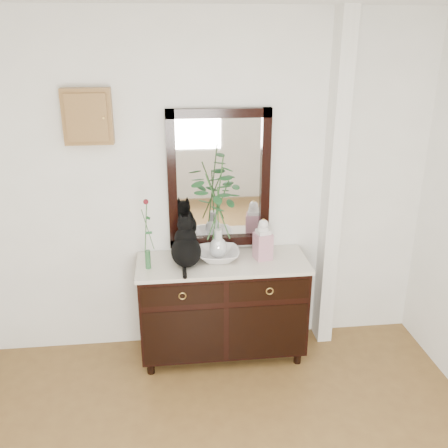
{
  "coord_description": "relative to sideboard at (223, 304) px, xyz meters",
  "views": [
    {
      "loc": [
        -0.29,
        -1.76,
        2.51
      ],
      "look_at": [
        0.1,
        1.63,
        1.2
      ],
      "focal_mm": 40.0,
      "sensor_mm": 36.0,
      "label": 1
    }
  ],
  "objects": [
    {
      "name": "wall_back",
      "position": [
        -0.1,
        0.25,
        0.88
      ],
      "size": [
        3.6,
        0.04,
        2.7
      ],
      "primitive_type": "cube",
      "color": "white",
      "rests_on": "ground"
    },
    {
      "name": "pilaster",
      "position": [
        0.9,
        0.17,
        0.88
      ],
      "size": [
        0.12,
        0.2,
        2.7
      ],
      "primitive_type": "cube",
      "color": "white",
      "rests_on": "ground"
    },
    {
      "name": "sideboard",
      "position": [
        0.0,
        0.0,
        0.0
      ],
      "size": [
        1.33,
        0.52,
        0.82
      ],
      "color": "black",
      "rests_on": "ground"
    },
    {
      "name": "wall_mirror",
      "position": [
        -0.0,
        0.24,
        0.97
      ],
      "size": [
        0.8,
        0.06,
        1.1
      ],
      "color": "black",
      "rests_on": "wall_back"
    },
    {
      "name": "key_cabinet",
      "position": [
        -0.95,
        0.21,
        1.48
      ],
      "size": [
        0.35,
        0.1,
        0.4
      ],
      "primitive_type": "cube",
      "color": "brown",
      "rests_on": "wall_back"
    },
    {
      "name": "cat",
      "position": [
        -0.28,
        -0.03,
        0.56
      ],
      "size": [
        0.26,
        0.32,
        0.37
      ],
      "primitive_type": null,
      "rotation": [
        0.0,
        0.0,
        -0.0
      ],
      "color": "black",
      "rests_on": "sideboard"
    },
    {
      "name": "lotus_bowl",
      "position": [
        -0.03,
        0.04,
        0.42
      ],
      "size": [
        0.34,
        0.34,
        0.08
      ],
      "primitive_type": "imported",
      "rotation": [
        0.0,
        0.0,
        -0.04
      ],
      "color": "silver",
      "rests_on": "sideboard"
    },
    {
      "name": "vase_branches",
      "position": [
        -0.03,
        0.04,
        0.81
      ],
      "size": [
        0.47,
        0.47,
        0.82
      ],
      "primitive_type": null,
      "rotation": [
        0.0,
        0.0,
        0.24
      ],
      "color": "silver",
      "rests_on": "lotus_bowl"
    },
    {
      "name": "bud_vase_rose",
      "position": [
        -0.57,
        -0.06,
        0.66
      ],
      "size": [
        0.09,
        0.09,
        0.56
      ],
      "primitive_type": null,
      "rotation": [
        0.0,
        0.0,
        -0.33
      ],
      "color": "#2D6036",
      "rests_on": "sideboard"
    },
    {
      "name": "ginger_jar",
      "position": [
        0.32,
        0.02,
        0.54
      ],
      "size": [
        0.15,
        0.15,
        0.34
      ],
      "primitive_type": null,
      "rotation": [
        0.0,
        0.0,
        0.23
      ],
      "color": "silver",
      "rests_on": "sideboard"
    }
  ]
}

